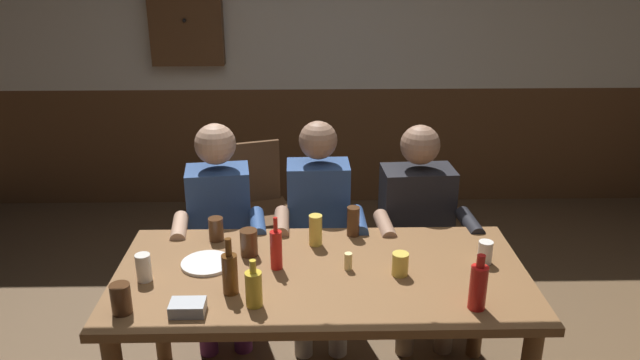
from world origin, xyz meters
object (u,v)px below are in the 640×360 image
Objects in this scene: pint_glass_2 at (144,267)px; person_2 at (419,221)px; pint_glass_6 at (400,264)px; pint_glass_7 at (485,252)px; pint_glass_0 at (249,243)px; wall_dart_cabinet at (186,20)px; bottle_0 at (478,286)px; person_0 at (220,221)px; pint_glass_4 at (216,229)px; pint_glass_3 at (121,299)px; pint_glass_1 at (353,221)px; table_candle at (348,261)px; plate_0 at (207,263)px; bottle_2 at (276,249)px; dining_table at (321,291)px; bottle_3 at (230,272)px; pint_glass_5 at (316,230)px; chair_empty_near_left at (256,205)px; person_1 at (319,222)px; bottle_1 at (254,288)px; condiment_caddy at (188,308)px.

person_2 is at bearing 28.74° from pint_glass_2.
pint_glass_6 is 0.98× the size of pint_glass_7.
wall_dart_cabinet is (-0.65, 2.29, 0.76)m from pint_glass_0.
bottle_0 is (0.06, -0.98, 0.17)m from person_2.
pint_glass_0 is at bearing 105.43° from person_0.
pint_glass_4 is 1.12× the size of pint_glass_6.
pint_glass_3 is 1.07× the size of pint_glass_4.
wall_dart_cabinet is at bearing 120.17° from bottle_0.
bottle_0 is at bearing -56.07° from pint_glass_1.
bottle_0 reaches higher than table_candle.
plate_0 is 0.75m from pint_glass_1.
pint_glass_2 is 0.18× the size of wall_dart_cabinet.
bottle_2 is 1.99× the size of pint_glass_3.
bottle_3 reaches higher than dining_table.
pint_glass_0 is (-0.96, 0.47, -0.04)m from bottle_0.
pint_glass_4 is at bearing 137.96° from pint_glass_0.
pint_glass_2 is 0.80× the size of pint_glass_5.
plate_0 is 0.29m from bottle_3.
person_2 is 4.77× the size of bottle_2.
pint_glass_7 is at bearing 115.40° from chair_empty_near_left.
dining_table is 17.20× the size of pint_glass_7.
bottle_3 is 2.36× the size of pint_glass_7.
wall_dart_cabinet is (-0.46, 2.38, 0.81)m from plate_0.
pint_glass_0 reaches higher than table_candle.
plate_0 is at bearing -92.65° from pint_glass_4.
person_2 is 1.28m from bottle_3.
table_candle is at bearing 99.50° from person_1.
pint_glass_2 is at bearing 157.01° from bottle_1.
bottle_3 is (-0.18, -0.21, 0.00)m from bottle_2.
bottle_1 reaches higher than pint_glass_3.
bottle_3 reaches higher than plate_0.
pint_glass_6 is (0.35, -0.70, 0.12)m from person_1.
condiment_caddy is (-0.54, -0.98, 0.09)m from person_1.
pint_glass_5 is (-0.02, 0.27, 0.18)m from dining_table.
pint_glass_3 is at bearing -114.67° from pint_glass_4.
person_0 is 1.11m from person_2.
person_1 reaches higher than pint_glass_6.
dining_table is 14.44× the size of pint_glass_0.
person_1 reaches higher than plate_0.
pint_glass_7 reaches higher than dining_table.
person_1 is at bearing 86.68° from pint_glass_5.
table_candle is 0.90m from pint_glass_2.
bottle_3 reaches higher than pint_glass_1.
dining_table is 0.19m from table_candle.
chair_empty_near_left is 1.49m from pint_glass_2.
pint_glass_7 is (1.26, -0.26, -0.01)m from pint_glass_4.
bottle_1 is 1.75× the size of pint_glass_4.
pint_glass_7 reaches higher than plate_0.
bottle_2 is at bearing -43.79° from pint_glass_0.
chair_empty_near_left is 1.37m from bottle_2.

